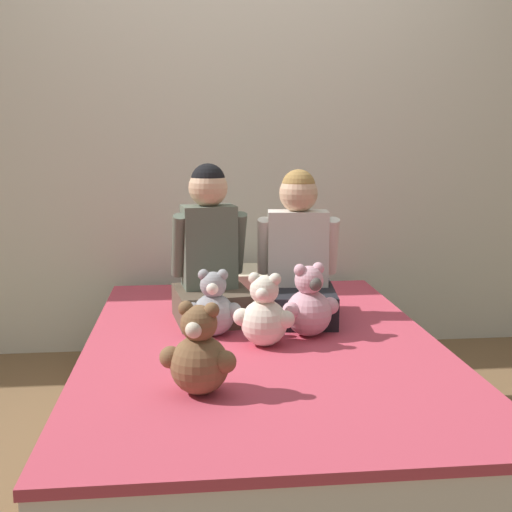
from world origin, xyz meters
name	(u,v)px	position (x,y,z in m)	size (l,w,h in m)	color
ground_plane	(262,434)	(0.00, 0.00, 0.00)	(14.00, 14.00, 0.00)	brown
wall_behind_bed	(239,113)	(0.00, 1.09, 1.25)	(8.00, 0.06, 2.50)	silver
bed	(263,388)	(0.00, 0.00, 0.19)	(1.33, 1.96, 0.37)	brown
child_on_left	(210,256)	(-0.18, 0.32, 0.64)	(0.34, 0.36, 0.65)	brown
child_on_right	(298,261)	(0.19, 0.32, 0.61)	(0.35, 0.43, 0.62)	black
teddy_bear_held_by_left_child	(213,308)	(-0.18, 0.09, 0.48)	(0.22, 0.16, 0.26)	#939399
teddy_bear_held_by_right_child	(309,305)	(0.18, 0.05, 0.49)	(0.23, 0.18, 0.28)	#DBA3B2
teddy_bear_between_children	(265,315)	(0.00, -0.05, 0.49)	(0.22, 0.17, 0.27)	silver
teddy_bear_at_foot_of_bed	(199,355)	(-0.24, -0.47, 0.49)	(0.23, 0.18, 0.28)	brown
pillow_at_headboard	(245,280)	(0.00, 0.79, 0.43)	(0.59, 0.32, 0.11)	beige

